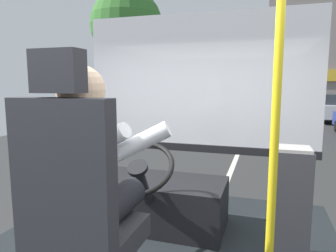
{
  "coord_description": "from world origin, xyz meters",
  "views": [
    {
      "loc": [
        0.7,
        -1.65,
        2.03
      ],
      "look_at": [
        -0.12,
        0.93,
        1.65
      ],
      "focal_mm": 32.85,
      "sensor_mm": 36.0,
      "label": 1
    }
  ],
  "objects_px": {
    "bus_driver": "(90,168)",
    "steering_console": "(159,201)",
    "handrail_pole": "(276,99)",
    "fare_box": "(291,206)",
    "driver_seat": "(79,216)",
    "parked_car_silver": "(334,107)"
  },
  "relations": [
    {
      "from": "bus_driver",
      "to": "fare_box",
      "type": "xyz_separation_m",
      "value": [
        1.02,
        0.81,
        -0.39
      ]
    },
    {
      "from": "bus_driver",
      "to": "steering_console",
      "type": "height_order",
      "value": "bus_driver"
    },
    {
      "from": "steering_console",
      "to": "fare_box",
      "type": "height_order",
      "value": "fare_box"
    },
    {
      "from": "bus_driver",
      "to": "steering_console",
      "type": "relative_size",
      "value": 0.73
    },
    {
      "from": "bus_driver",
      "to": "parked_car_silver",
      "type": "distance_m",
      "value": 17.86
    },
    {
      "from": "bus_driver",
      "to": "parked_car_silver",
      "type": "xyz_separation_m",
      "value": [
        4.39,
        17.29,
        -0.85
      ]
    },
    {
      "from": "driver_seat",
      "to": "steering_console",
      "type": "height_order",
      "value": "driver_seat"
    },
    {
      "from": "driver_seat",
      "to": "steering_console",
      "type": "xyz_separation_m",
      "value": [
        -0.0,
        1.16,
        -0.37
      ]
    },
    {
      "from": "driver_seat",
      "to": "bus_driver",
      "type": "distance_m",
      "value": 0.23
    },
    {
      "from": "driver_seat",
      "to": "handrail_pole",
      "type": "xyz_separation_m",
      "value": [
        0.88,
        0.41,
        0.55
      ]
    },
    {
      "from": "driver_seat",
      "to": "steering_console",
      "type": "bearing_deg",
      "value": 90.0
    },
    {
      "from": "handrail_pole",
      "to": "fare_box",
      "type": "bearing_deg",
      "value": 74.69
    },
    {
      "from": "bus_driver",
      "to": "fare_box",
      "type": "distance_m",
      "value": 1.36
    },
    {
      "from": "steering_console",
      "to": "fare_box",
      "type": "bearing_deg",
      "value": -13.35
    },
    {
      "from": "handrail_pole",
      "to": "driver_seat",
      "type": "bearing_deg",
      "value": -154.94
    },
    {
      "from": "driver_seat",
      "to": "bus_driver",
      "type": "height_order",
      "value": "driver_seat"
    },
    {
      "from": "driver_seat",
      "to": "handrail_pole",
      "type": "distance_m",
      "value": 1.11
    },
    {
      "from": "handrail_pole",
      "to": "parked_car_silver",
      "type": "xyz_separation_m",
      "value": [
        3.52,
        16.99,
        -1.19
      ]
    },
    {
      "from": "driver_seat",
      "to": "fare_box",
      "type": "bearing_deg",
      "value": 42.17
    },
    {
      "from": "parked_car_silver",
      "to": "steering_console",
      "type": "bearing_deg",
      "value": -105.15
    },
    {
      "from": "bus_driver",
      "to": "handrail_pole",
      "type": "bearing_deg",
      "value": 18.94
    },
    {
      "from": "bus_driver",
      "to": "handrail_pole",
      "type": "relative_size",
      "value": 0.35
    }
  ]
}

